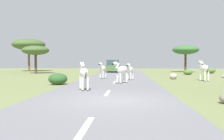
{
  "coord_description": "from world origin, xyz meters",
  "views": [
    {
      "loc": [
        0.57,
        -9.26,
        1.54
      ],
      "look_at": [
        -0.8,
        11.47,
        0.81
      ],
      "focal_mm": 38.42,
      "sensor_mm": 36.0,
      "label": 1
    }
  ],
  "objects_px": {
    "tree_0": "(29,45)",
    "rock_1": "(173,76)",
    "zebra_4": "(204,68)",
    "bush_2": "(58,79)",
    "car_0": "(113,66)",
    "bush_1": "(210,70)",
    "tree_1": "(186,50)",
    "zebra_3": "(84,73)",
    "bush_0": "(188,72)",
    "tree_3": "(36,51)",
    "zebra_0": "(130,70)",
    "rock_0": "(224,76)",
    "zebra_1": "(103,69)",
    "zebra_2": "(121,70)"
  },
  "relations": [
    {
      "from": "tree_3",
      "to": "bush_1",
      "type": "xyz_separation_m",
      "value": [
        22.74,
        2.01,
        -2.59
      ]
    },
    {
      "from": "zebra_3",
      "to": "tree_0",
      "type": "height_order",
      "value": "tree_0"
    },
    {
      "from": "bush_0",
      "to": "bush_1",
      "type": "bearing_deg",
      "value": 44.24
    },
    {
      "from": "tree_0",
      "to": "car_0",
      "type": "bearing_deg",
      "value": -11.68
    },
    {
      "from": "tree_1",
      "to": "tree_3",
      "type": "relative_size",
      "value": 1.08
    },
    {
      "from": "car_0",
      "to": "bush_1",
      "type": "height_order",
      "value": "car_0"
    },
    {
      "from": "zebra_2",
      "to": "rock_1",
      "type": "relative_size",
      "value": 2.25
    },
    {
      "from": "tree_1",
      "to": "rock_1",
      "type": "distance_m",
      "value": 14.85
    },
    {
      "from": "zebra_0",
      "to": "bush_1",
      "type": "distance_m",
      "value": 16.65
    },
    {
      "from": "zebra_0",
      "to": "zebra_1",
      "type": "distance_m",
      "value": 2.75
    },
    {
      "from": "bush_1",
      "to": "rock_0",
      "type": "height_order",
      "value": "bush_1"
    },
    {
      "from": "zebra_4",
      "to": "bush_0",
      "type": "xyz_separation_m",
      "value": [
        1.0,
        9.08,
        -0.68
      ]
    },
    {
      "from": "zebra_1",
      "to": "zebra_2",
      "type": "bearing_deg",
      "value": 126.16
    },
    {
      "from": "zebra_0",
      "to": "bush_2",
      "type": "relative_size",
      "value": 1.12
    },
    {
      "from": "zebra_0",
      "to": "tree_3",
      "type": "relative_size",
      "value": 0.4
    },
    {
      "from": "zebra_0",
      "to": "rock_0",
      "type": "xyz_separation_m",
      "value": [
        8.97,
        4.05,
        -0.75
      ]
    },
    {
      "from": "zebra_3",
      "to": "rock_0",
      "type": "distance_m",
      "value": 15.98
    },
    {
      "from": "bush_0",
      "to": "zebra_2",
      "type": "bearing_deg",
      "value": -121.67
    },
    {
      "from": "bush_0",
      "to": "zebra_1",
      "type": "bearing_deg",
      "value": -140.24
    },
    {
      "from": "zebra_4",
      "to": "tree_0",
      "type": "distance_m",
      "value": 28.12
    },
    {
      "from": "bush_1",
      "to": "zebra_3",
      "type": "bearing_deg",
      "value": -123.58
    },
    {
      "from": "zebra_2",
      "to": "tree_3",
      "type": "xyz_separation_m",
      "value": [
        -11.43,
        13.84,
        2.01
      ]
    },
    {
      "from": "bush_2",
      "to": "rock_0",
      "type": "xyz_separation_m",
      "value": [
        13.84,
        7.76,
        -0.26
      ]
    },
    {
      "from": "tree_1",
      "to": "rock_1",
      "type": "relative_size",
      "value": 5.7
    },
    {
      "from": "zebra_4",
      "to": "tree_1",
      "type": "bearing_deg",
      "value": 73.49
    },
    {
      "from": "zebra_4",
      "to": "rock_0",
      "type": "distance_m",
      "value": 5.23
    },
    {
      "from": "zebra_4",
      "to": "rock_1",
      "type": "bearing_deg",
      "value": 129.76
    },
    {
      "from": "tree_1",
      "to": "rock_1",
      "type": "height_order",
      "value": "tree_1"
    },
    {
      "from": "zebra_1",
      "to": "rock_0",
      "type": "distance_m",
      "value": 11.69
    },
    {
      "from": "car_0",
      "to": "tree_1",
      "type": "height_order",
      "value": "tree_1"
    },
    {
      "from": "zebra_3",
      "to": "zebra_4",
      "type": "height_order",
      "value": "zebra_4"
    },
    {
      "from": "rock_1",
      "to": "bush_0",
      "type": "bearing_deg",
      "value": 67.24
    },
    {
      "from": "zebra_1",
      "to": "zebra_3",
      "type": "bearing_deg",
      "value": 103.94
    },
    {
      "from": "zebra_1",
      "to": "rock_1",
      "type": "relative_size",
      "value": 2.21
    },
    {
      "from": "tree_3",
      "to": "rock_0",
      "type": "relative_size",
      "value": 8.66
    },
    {
      "from": "zebra_1",
      "to": "rock_1",
      "type": "bearing_deg",
      "value": -161.38
    },
    {
      "from": "zebra_0",
      "to": "zebra_3",
      "type": "bearing_deg",
      "value": 86.92
    },
    {
      "from": "tree_0",
      "to": "rock_1",
      "type": "relative_size",
      "value": 7.51
    },
    {
      "from": "bush_1",
      "to": "bush_2",
      "type": "relative_size",
      "value": 1.0
    },
    {
      "from": "zebra_0",
      "to": "zebra_2",
      "type": "xyz_separation_m",
      "value": [
        -0.64,
        -3.08,
        0.09
      ]
    },
    {
      "from": "zebra_2",
      "to": "rock_1",
      "type": "height_order",
      "value": "zebra_2"
    },
    {
      "from": "tree_0",
      "to": "tree_3",
      "type": "xyz_separation_m",
      "value": [
        3.77,
        -6.82,
        -1.24
      ]
    },
    {
      "from": "bush_0",
      "to": "tree_0",
      "type": "bearing_deg",
      "value": 159.36
    },
    {
      "from": "zebra_4",
      "to": "bush_2",
      "type": "bearing_deg",
      "value": -169.39
    },
    {
      "from": "zebra_2",
      "to": "bush_0",
      "type": "xyz_separation_m",
      "value": [
        7.47,
        12.11,
        -0.65
      ]
    },
    {
      "from": "bush_0",
      "to": "rock_1",
      "type": "height_order",
      "value": "bush_0"
    },
    {
      "from": "bush_1",
      "to": "zebra_0",
      "type": "bearing_deg",
      "value": -129.89
    },
    {
      "from": "zebra_4",
      "to": "bush_1",
      "type": "relative_size",
      "value": 1.39
    },
    {
      "from": "tree_3",
      "to": "rock_0",
      "type": "bearing_deg",
      "value": -17.68
    },
    {
      "from": "zebra_2",
      "to": "bush_1",
      "type": "distance_m",
      "value": 19.47
    }
  ]
}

